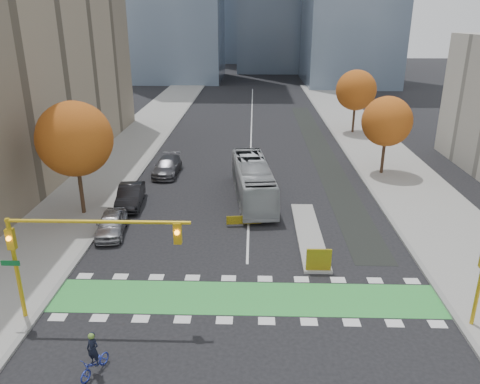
# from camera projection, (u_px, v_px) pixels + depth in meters

# --- Properties ---
(ground) EXTENTS (300.00, 300.00, 0.00)m
(ground) POSITION_uv_depth(u_px,v_px,m) (246.00, 316.00, 22.51)
(ground) COLOR black
(ground) RESTS_ON ground
(sidewalk_west) EXTENTS (7.00, 120.00, 0.15)m
(sidewalk_west) POSITION_uv_depth(u_px,v_px,m) (98.00, 178.00, 41.57)
(sidewalk_west) COLOR gray
(sidewalk_west) RESTS_ON ground
(sidewalk_east) EXTENTS (7.00, 120.00, 0.15)m
(sidewalk_east) POSITION_uv_depth(u_px,v_px,m) (404.00, 181.00, 40.82)
(sidewalk_east) COLOR gray
(sidewalk_east) RESTS_ON ground
(curb_west) EXTENTS (0.30, 120.00, 0.16)m
(curb_west) POSITION_uv_depth(u_px,v_px,m) (137.00, 178.00, 41.47)
(curb_west) COLOR gray
(curb_west) RESTS_ON ground
(curb_east) EXTENTS (0.30, 120.00, 0.16)m
(curb_east) POSITION_uv_depth(u_px,v_px,m) (364.00, 180.00, 40.91)
(curb_east) COLOR gray
(curb_east) RESTS_ON ground
(bike_crossing) EXTENTS (20.00, 3.00, 0.01)m
(bike_crossing) POSITION_uv_depth(u_px,v_px,m) (246.00, 298.00, 23.91)
(bike_crossing) COLOR green
(bike_crossing) RESTS_ON ground
(centre_line) EXTENTS (0.15, 70.00, 0.01)m
(centre_line) POSITION_uv_depth(u_px,v_px,m) (251.00, 129.00, 59.93)
(centre_line) COLOR silver
(centre_line) RESTS_ON ground
(bike_lane_paint) EXTENTS (2.50, 50.00, 0.01)m
(bike_lane_paint) POSITION_uv_depth(u_px,v_px,m) (320.00, 150.00, 50.36)
(bike_lane_paint) COLOR black
(bike_lane_paint) RESTS_ON ground
(median_island) EXTENTS (1.60, 10.00, 0.16)m
(median_island) POSITION_uv_depth(u_px,v_px,m) (309.00, 234.00, 30.79)
(median_island) COLOR gray
(median_island) RESTS_ON ground
(hazard_board) EXTENTS (1.40, 0.12, 1.30)m
(hazard_board) POSITION_uv_depth(u_px,v_px,m) (319.00, 260.00, 26.04)
(hazard_board) COLOR yellow
(hazard_board) RESTS_ON median_island
(tree_west) EXTENTS (5.20, 5.20, 8.22)m
(tree_west) POSITION_uv_depth(u_px,v_px,m) (75.00, 139.00, 32.09)
(tree_west) COLOR #332114
(tree_west) RESTS_ON ground
(tree_east_near) EXTENTS (4.40, 4.40, 7.08)m
(tree_east_near) POSITION_uv_depth(u_px,v_px,m) (387.00, 121.00, 41.04)
(tree_east_near) COLOR #332114
(tree_east_near) RESTS_ON ground
(tree_east_far) EXTENTS (4.80, 4.80, 7.65)m
(tree_east_far) POSITION_uv_depth(u_px,v_px,m) (356.00, 90.00, 55.87)
(tree_east_far) COLOR #332114
(tree_east_far) RESTS_ON ground
(traffic_signal_west) EXTENTS (8.53, 0.56, 5.20)m
(traffic_signal_west) POSITION_uv_depth(u_px,v_px,m) (68.00, 243.00, 20.83)
(traffic_signal_west) COLOR #BF9914
(traffic_signal_west) RESTS_ON ground
(cyclist) EXTENTS (1.16, 1.77, 1.93)m
(cyclist) POSITION_uv_depth(u_px,v_px,m) (94.00, 360.00, 18.66)
(cyclist) COLOR #212F9A
(cyclist) RESTS_ON ground
(bus) EXTENTS (3.72, 10.95, 2.99)m
(bus) POSITION_uv_depth(u_px,v_px,m) (253.00, 181.00, 36.42)
(bus) COLOR #A4A9AC
(bus) RESTS_ON ground
(parked_car_a) EXTENTS (2.22, 4.48, 1.47)m
(parked_car_a) POSITION_uv_depth(u_px,v_px,m) (111.00, 224.00, 30.72)
(parked_car_a) COLOR #96959A
(parked_car_a) RESTS_ON ground
(parked_car_b) EXTENTS (2.16, 4.98, 1.59)m
(parked_car_b) POSITION_uv_depth(u_px,v_px,m) (130.00, 196.00, 35.38)
(parked_car_b) COLOR black
(parked_car_b) RESTS_ON ground
(parked_car_c) EXTENTS (2.21, 5.23, 1.51)m
(parked_car_c) POSITION_uv_depth(u_px,v_px,m) (167.00, 166.00, 42.39)
(parked_car_c) COLOR #4D4C51
(parked_car_c) RESTS_ON ground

